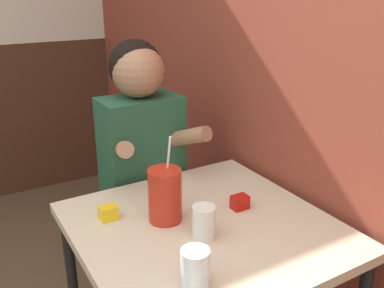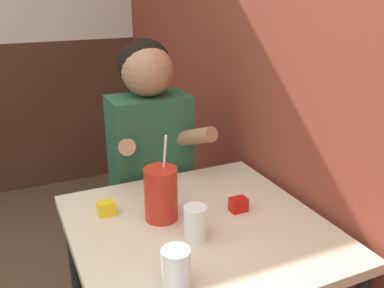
% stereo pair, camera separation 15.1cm
% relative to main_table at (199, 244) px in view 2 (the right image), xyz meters
% --- Properties ---
extents(brick_wall_right, '(0.08, 4.48, 2.70)m').
position_rel_main_table_xyz_m(brick_wall_right, '(0.47, 0.88, 0.70)').
color(brick_wall_right, brown).
rests_on(brick_wall_right, ground_plane).
extents(main_table, '(0.83, 0.83, 0.73)m').
position_rel_main_table_xyz_m(main_table, '(0.00, 0.00, 0.00)').
color(main_table, beige).
rests_on(main_table, ground_plane).
extents(person_seated, '(0.42, 0.41, 1.28)m').
position_rel_main_table_xyz_m(person_seated, '(0.02, 0.55, 0.04)').
color(person_seated, '#235138').
rests_on(person_seated, ground_plane).
extents(cocktail_pitcher, '(0.11, 0.11, 0.31)m').
position_rel_main_table_xyz_m(cocktail_pitcher, '(-0.10, 0.10, 0.17)').
color(cocktail_pitcher, '#B22819').
rests_on(cocktail_pitcher, main_table).
extents(glass_near_pitcher, '(0.08, 0.08, 0.11)m').
position_rel_main_table_xyz_m(glass_near_pitcher, '(-0.19, -0.25, 0.13)').
color(glass_near_pitcher, silver).
rests_on(glass_near_pitcher, main_table).
extents(glass_center, '(0.07, 0.07, 0.11)m').
position_rel_main_table_xyz_m(glass_center, '(-0.04, -0.06, 0.13)').
color(glass_center, silver).
rests_on(glass_center, main_table).
extents(condiment_ketchup, '(0.06, 0.04, 0.05)m').
position_rel_main_table_xyz_m(condiment_ketchup, '(0.17, 0.03, 0.10)').
color(condiment_ketchup, '#B7140F').
rests_on(condiment_ketchup, main_table).
extents(condiment_mustard, '(0.06, 0.04, 0.05)m').
position_rel_main_table_xyz_m(condiment_mustard, '(-0.26, 0.20, 0.10)').
color(condiment_mustard, yellow).
rests_on(condiment_mustard, main_table).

